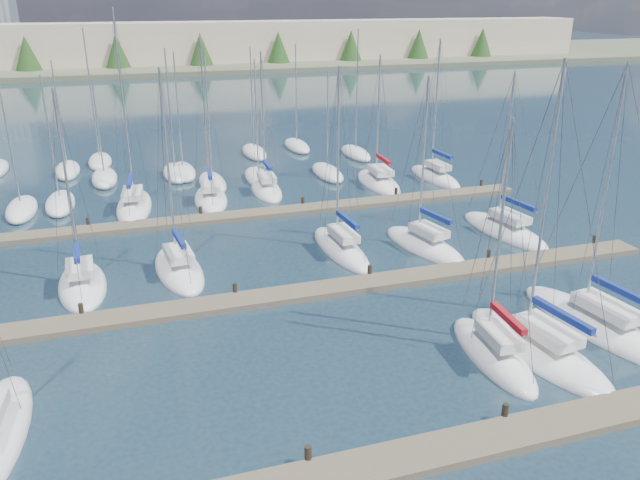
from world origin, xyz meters
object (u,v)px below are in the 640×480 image
object	(u,v)px
sailboat_q	(379,182)
sailboat_r	(435,177)
sailboat_p	(266,189)
sailboat_o	(211,199)
sailboat_m	(504,231)
sailboat_l	(424,245)
sailboat_e	(537,349)
sailboat_f	(596,324)
sailboat_j	(179,269)
sailboat_n	(134,206)
sailboat_h	(82,285)
sailboat_d	(493,354)
sailboat_k	(341,248)

from	to	relation	value
sailboat_q	sailboat_r	distance (m)	5.56
sailboat_p	sailboat_o	bearing A→B (deg)	-163.46
sailboat_m	sailboat_o	xyz separation A→B (m)	(-18.59, 13.68, 0.02)
sailboat_m	sailboat_l	distance (m)	6.68
sailboat_q	sailboat_e	distance (m)	28.48
sailboat_o	sailboat_f	xyz separation A→B (m)	(15.33, -26.77, -0.02)
sailboat_m	sailboat_j	world-z (taller)	sailboat_j
sailboat_p	sailboat_m	bearing A→B (deg)	-44.44
sailboat_n	sailboat_m	xyz separation A→B (m)	(24.60, -13.67, -0.02)
sailboat_l	sailboat_o	world-z (taller)	sailboat_o
sailboat_h	sailboat_e	xyz separation A→B (m)	(20.49, -13.88, -0.00)
sailboat_j	sailboat_l	bearing A→B (deg)	-9.01
sailboat_h	sailboat_d	world-z (taller)	sailboat_h
sailboat_q	sailboat_e	world-z (taller)	sailboat_e
sailboat_l	sailboat_o	size ratio (longest dim) A/B	0.86
sailboat_h	sailboat_p	size ratio (longest dim) A/B	0.97
sailboat_n	sailboat_f	bearing A→B (deg)	-45.77
sailboat_k	sailboat_h	xyz separation A→B (m)	(-15.92, -0.65, -0.01)
sailboat_k	sailboat_q	size ratio (longest dim) A/B	1.06
sailboat_o	sailboat_r	size ratio (longest dim) A/B	1.05
sailboat_o	sailboat_k	bearing A→B (deg)	-58.58
sailboat_r	sailboat_k	bearing A→B (deg)	-138.27
sailboat_n	sailboat_o	distance (m)	6.01
sailboat_n	sailboat_h	distance (m)	14.37
sailboat_o	sailboat_r	bearing A→B (deg)	6.44
sailboat_m	sailboat_f	size ratio (longest dim) A/B	0.86
sailboat_q	sailboat_p	size ratio (longest dim) A/B	0.96
sailboat_h	sailboat_q	distance (m)	28.24
sailboat_o	sailboat_e	distance (m)	29.98
sailboat_o	sailboat_p	bearing A→B (deg)	18.99
sailboat_k	sailboat_o	xyz separation A→B (m)	(-6.50, 13.33, 0.00)
sailboat_o	sailboat_r	xyz separation A→B (m)	(20.47, 0.36, 0.00)
sailboat_e	sailboat_d	size ratio (longest dim) A/B	1.20
sailboat_k	sailboat_p	xyz separation A→B (m)	(-1.58, 14.52, -0.00)
sailboat_h	sailboat_r	xyz separation A→B (m)	(29.89, 14.34, 0.01)
sailboat_p	sailboat_f	xyz separation A→B (m)	(10.41, -27.96, -0.01)
sailboat_k	sailboat_d	distance (m)	14.48
sailboat_k	sailboat_d	size ratio (longest dim) A/B	1.06
sailboat_e	sailboat_p	xyz separation A→B (m)	(-6.16, 29.04, 0.01)
sailboat_h	sailboat_j	xyz separation A→B (m)	(5.49, 0.51, 0.00)
sailboat_n	sailboat_q	distance (m)	20.92
sailboat_e	sailboat_f	distance (m)	4.39
sailboat_l	sailboat_h	xyz separation A→B (m)	(-21.37, 0.50, 0.00)
sailboat_l	sailboat_r	bearing A→B (deg)	48.67
sailboat_q	sailboat_f	size ratio (longest dim) A/B	0.86
sailboat_k	sailboat_q	bearing A→B (deg)	55.93
sailboat_q	sailboat_j	distance (m)	23.37
sailboat_p	sailboat_d	size ratio (longest dim) A/B	1.04
sailboat_m	sailboat_k	xyz separation A→B (m)	(-12.09, 0.35, 0.02)
sailboat_k	sailboat_p	size ratio (longest dim) A/B	1.02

